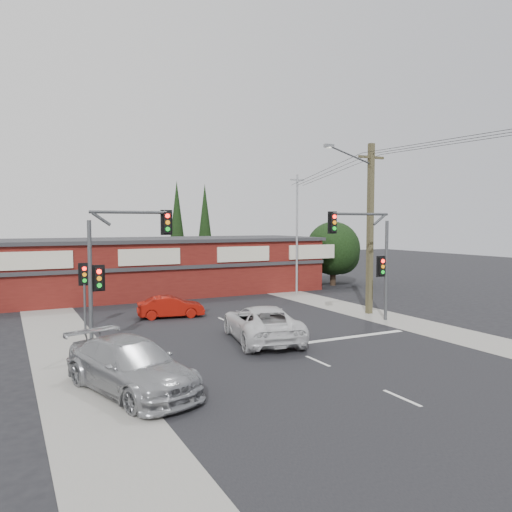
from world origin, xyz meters
name	(u,v)px	position (x,y,z in m)	size (l,w,h in m)	color
ground	(267,339)	(0.00, 0.00, 0.00)	(120.00, 120.00, 0.00)	black
road_strip	(224,320)	(0.00, 5.00, 0.01)	(14.00, 70.00, 0.01)	black
verge_left	(60,336)	(-8.50, 5.00, 0.01)	(3.00, 70.00, 0.02)	gray
verge_right	(348,308)	(8.50, 5.00, 0.01)	(3.00, 70.00, 0.02)	gray
stop_line	(348,337)	(3.50, -1.50, 0.01)	(6.50, 0.35, 0.01)	silver
white_suv	(262,323)	(-0.36, -0.19, 0.81)	(2.69, 5.84, 1.62)	silver
silver_suv	(131,366)	(-7.27, -4.41, 0.83)	(2.33, 5.72, 1.66)	#9B9EA0
red_sedan	(171,307)	(-2.39, 7.13, 0.61)	(1.30, 3.73, 1.23)	#931109
lane_dashes	(196,308)	(0.00, 9.58, 0.01)	(0.12, 56.76, 0.01)	silver
shop_building	(149,266)	(-0.99, 16.99, 2.13)	(27.30, 8.40, 4.22)	#511310
tree_cluster	(332,252)	(14.69, 15.44, 2.90)	(5.90, 5.10, 5.50)	#2D2116
conifer_near	(177,222)	(3.50, 24.00, 5.48)	(1.80, 1.80, 9.25)	#2D2116
conifer_far	(205,222)	(7.00, 26.00, 5.48)	(1.80, 1.80, 9.25)	#2D2116
traffic_mast_left	(115,256)	(-6.43, 2.00, 3.93)	(3.77, 0.27, 5.97)	#47494C
traffic_mast_right	(370,250)	(6.86, 1.00, 3.95)	(3.96, 0.27, 5.97)	#47494C
pedestal_signal	(84,282)	(-7.20, 6.01, 2.41)	(0.55, 0.27, 3.38)	#47494C
utility_pole	(369,223)	(8.36, 2.99, 5.40)	(4.38, 0.59, 10.00)	brown
steel_pole	(297,232)	(9.00, 12.00, 4.70)	(1.20, 0.16, 9.00)	gray
power_lines	(445,147)	(8.47, -2.47, 9.04)	(2.01, 29.00, 1.22)	black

